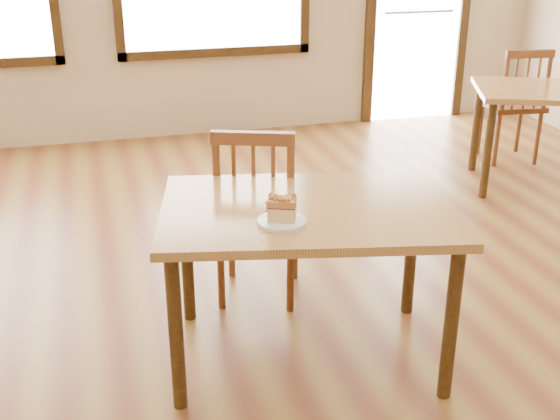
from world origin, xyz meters
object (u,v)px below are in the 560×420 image
plate (282,222)px  cake_slice (282,208)px  cafe_chair_main (258,212)px  cafe_table_second (555,103)px  cafe_chair_second (514,104)px  cafe_table_main (308,226)px

plate → cake_slice: bearing=-166.2°
cafe_chair_main → cake_slice: bearing=104.3°
cafe_table_second → cake_slice: bearing=-122.7°
cafe_table_second → cafe_chair_second: size_ratio=1.38×
cafe_chair_second → plate: 3.59m
cafe_table_main → cake_slice: 0.27m
cafe_table_second → cafe_table_main: bearing=-123.2°
cafe_table_main → cafe_table_second: bearing=46.3°
cafe_table_main → cafe_table_second: 2.92m
cafe_table_main → cake_slice: bearing=-125.4°
cafe_chair_main → plate: 0.78m
cafe_table_main → plate: size_ratio=6.97×
cafe_chair_second → cafe_table_main: bearing=50.2°
cafe_table_main → cafe_chair_second: (2.50, 2.24, -0.17)m
cafe_table_second → cafe_chair_second: bearing=105.2°
cafe_table_second → cake_slice: cake_slice is taller
plate → cafe_table_main: bearing=42.6°
cafe_table_second → cake_slice: size_ratio=9.55×
cafe_chair_second → cake_slice: size_ratio=6.93×
plate → cafe_table_second: bearing=34.7°
cafe_chair_main → cafe_chair_second: size_ratio=1.02×
cafe_chair_second → plate: (-2.66, -2.39, 0.27)m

